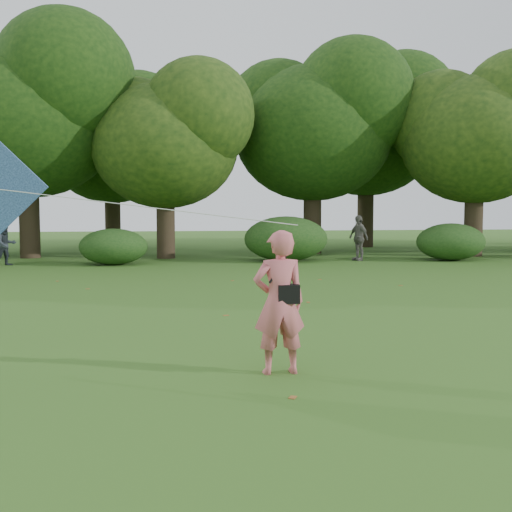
{
  "coord_description": "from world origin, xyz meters",
  "views": [
    {
      "loc": [
        -1.55,
        -8.45,
        2.34
      ],
      "look_at": [
        -0.24,
        2.0,
        1.5
      ],
      "focal_mm": 45.0,
      "sensor_mm": 36.0,
      "label": 1
    }
  ],
  "objects": [
    {
      "name": "bystander_left",
      "position": [
        -8.08,
        17.25,
        0.83
      ],
      "size": [
        1.02,
        1.0,
        1.66
      ],
      "primitive_type": "imported",
      "rotation": [
        0.0,
        0.0,
        0.68
      ],
      "color": "#2B323A",
      "rests_on": "ground"
    },
    {
      "name": "shrub_band",
      "position": [
        -0.72,
        17.6,
        0.86
      ],
      "size": [
        39.15,
        3.22,
        1.88
      ],
      "color": "#264919",
      "rests_on": "ground"
    },
    {
      "name": "tree_line",
      "position": [
        1.67,
        22.88,
        5.6
      ],
      "size": [
        54.7,
        15.3,
        9.48
      ],
      "color": "#3A2D1E",
      "rests_on": "ground"
    },
    {
      "name": "man_kite_flyer",
      "position": [
        -0.14,
        0.21,
        1.0
      ],
      "size": [
        0.76,
        0.54,
        2.0
      ],
      "primitive_type": "imported",
      "rotation": [
        0.0,
        0.0,
        3.22
      ],
      "color": "#D1626A",
      "rests_on": "ground"
    },
    {
      "name": "bystander_right",
      "position": [
        6.09,
        17.81,
        0.96
      ],
      "size": [
        0.88,
        1.22,
        1.92
      ],
      "primitive_type": "imported",
      "rotation": [
        0.0,
        0.0,
        -1.15
      ],
      "color": "#66615A",
      "rests_on": "ground"
    },
    {
      "name": "fallen_leaves",
      "position": [
        -0.05,
        6.61,
        0.01
      ],
      "size": [
        10.61,
        12.81,
        0.01
      ],
      "color": "brown",
      "rests_on": "ground"
    },
    {
      "name": "crossbody_bag",
      "position": [
        -0.03,
        0.18,
        1.13
      ],
      "size": [
        0.43,
        0.2,
        0.75
      ],
      "color": "black",
      "rests_on": "ground"
    },
    {
      "name": "ground",
      "position": [
        0.0,
        0.0,
        0.0
      ],
      "size": [
        100.0,
        100.0,
        0.0
      ],
      "primitive_type": "plane",
      "color": "#265114",
      "rests_on": "ground"
    }
  ]
}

